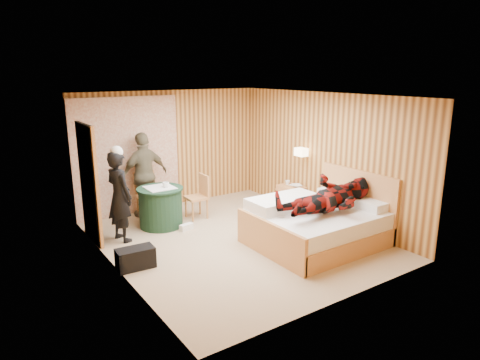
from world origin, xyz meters
TOP-DOWN VIEW (x-y plane):
  - floor at (0.00, 0.00)m, footprint 4.20×5.00m
  - ceiling at (0.00, 0.00)m, footprint 4.20×5.00m
  - wall_back at (0.00, 2.50)m, footprint 4.20×0.02m
  - wall_left at (-2.10, 0.00)m, footprint 0.02×5.00m
  - wall_right at (2.10, 0.00)m, footprint 0.02×5.00m
  - curtain at (-1.00, 2.43)m, footprint 2.20×0.08m
  - doorway at (-2.06, 1.40)m, footprint 0.06×0.90m
  - wall_lamp at (1.92, 0.45)m, footprint 0.26×0.24m
  - bed at (1.12, -0.91)m, footprint 2.16×1.70m
  - nightstand at (1.88, 0.67)m, footprint 0.42×0.56m
  - round_table at (-0.78, 1.35)m, footprint 0.87×0.87m
  - chair_far at (-0.78, 2.04)m, footprint 0.44×0.44m
  - chair_near at (0.08, 1.39)m, footprint 0.41×0.41m
  - duffel_bag at (-1.85, -0.10)m, footprint 0.57×0.33m
  - sneaker_left at (-0.57, 1.20)m, footprint 0.26×0.14m
  - sneaker_right at (-0.49, 0.89)m, footprint 0.28×0.16m
  - woman_standing at (-1.64, 1.10)m, footprint 0.51×0.66m
  - man_at_table at (-0.78, 2.08)m, footprint 1.06×0.56m
  - man_on_bed at (1.15, -1.14)m, footprint 0.86×0.67m
  - book_lower at (1.88, 0.62)m, footprint 0.21×0.25m
  - book_upper at (1.88, 0.62)m, footprint 0.24×0.27m
  - cup_nightstand at (1.88, 0.80)m, footprint 0.12×0.12m
  - cup_table at (-0.68, 1.30)m, footprint 0.16×0.16m

SIDE VIEW (x-z plane):
  - floor at x=0.00m, z-range -0.01..0.01m
  - sneaker_left at x=-0.57m, z-range 0.00..0.11m
  - sneaker_right at x=-0.49m, z-range 0.00..0.12m
  - duffel_bag at x=-1.85m, z-range 0.00..0.32m
  - nightstand at x=1.88m, z-range 0.01..0.55m
  - bed at x=1.12m, z-range -0.25..0.92m
  - round_table at x=-0.78m, z-range 0.00..0.77m
  - chair_near at x=0.08m, z-range 0.07..0.95m
  - chair_far at x=-0.78m, z-range 0.07..1.00m
  - book_lower at x=1.88m, z-range 0.54..0.57m
  - book_upper at x=1.88m, z-range 0.57..0.58m
  - cup_nightstand at x=1.88m, z-range 0.54..0.64m
  - woman_standing at x=-1.64m, z-range 0.00..1.60m
  - cup_table at x=-0.68m, z-range 0.77..0.87m
  - man_at_table at x=-0.78m, z-range 0.00..1.72m
  - man_on_bed at x=1.15m, z-range 0.13..1.90m
  - doorway at x=-2.06m, z-range 0.00..2.05m
  - curtain at x=-1.00m, z-range 0.00..2.40m
  - wall_back at x=0.00m, z-range 0.00..2.50m
  - wall_left at x=-2.10m, z-range 0.00..2.50m
  - wall_right at x=2.10m, z-range 0.00..2.50m
  - wall_lamp at x=1.92m, z-range 1.22..1.38m
  - ceiling at x=0.00m, z-range 2.50..2.50m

